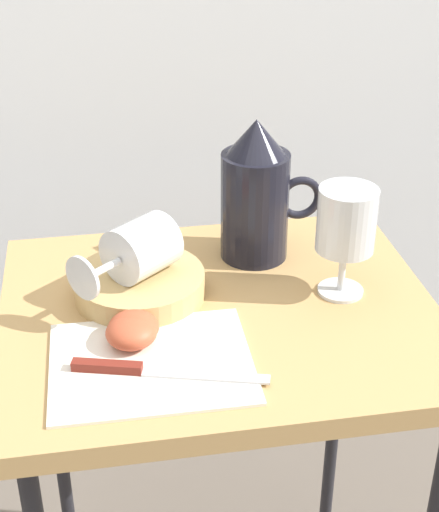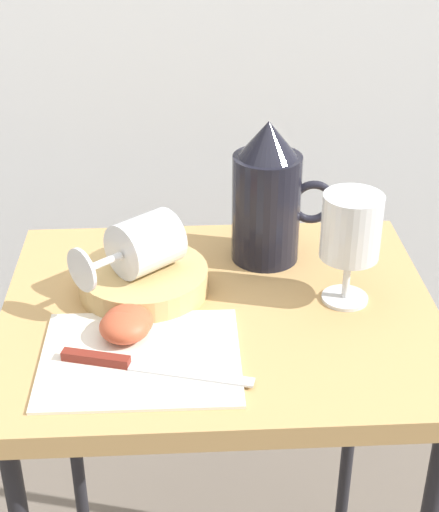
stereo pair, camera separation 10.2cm
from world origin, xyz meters
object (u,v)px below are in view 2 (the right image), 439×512
(apple_half_left, at_px, (125,326))
(knife, at_px, (128,364))
(table, at_px, (220,351))
(pitcher, at_px, (267,205))
(basket_tray, at_px, (144,280))
(wine_glass_upright, at_px, (351,232))
(wine_glass_tipped_near, at_px, (143,245))
(apple_half_right, at_px, (128,321))

(apple_half_left, xyz_separation_m, knife, (0.01, -0.06, -0.01))
(knife, bearing_deg, table, 47.81)
(pitcher, height_order, apple_half_left, pitcher)
(basket_tray, xyz_separation_m, wine_glass_upright, (0.28, -0.04, 0.09))
(table, bearing_deg, pitcher, 60.36)
(wine_glass_upright, xyz_separation_m, wine_glass_tipped_near, (-0.27, 0.04, -0.03))
(basket_tray, relative_size, apple_half_left, 2.79)
(table, height_order, apple_half_left, apple_half_left)
(table, distance_m, apple_half_right, 0.16)
(table, relative_size, wine_glass_tipped_near, 4.63)
(apple_half_left, bearing_deg, basket_tray, 80.40)
(wine_glass_tipped_near, bearing_deg, pitcher, 26.31)
(wine_glass_tipped_near, xyz_separation_m, knife, (-0.02, -0.18, -0.07))
(wine_glass_upright, xyz_separation_m, apple_half_left, (-0.30, -0.08, -0.08))
(pitcher, relative_size, wine_glass_tipped_near, 1.36)
(table, distance_m, wine_glass_upright, 0.25)
(apple_half_left, distance_m, apple_half_right, 0.01)
(apple_half_left, xyz_separation_m, apple_half_right, (0.00, 0.01, 0.00))
(table, height_order, wine_glass_tipped_near, wine_glass_tipped_near)
(pitcher, height_order, knife, pitcher)
(wine_glass_upright, height_order, wine_glass_tipped_near, wine_glass_upright)
(table, distance_m, knife, 0.19)
(table, relative_size, basket_tray, 4.07)
(basket_tray, height_order, wine_glass_tipped_near, wine_glass_tipped_near)
(pitcher, relative_size, knife, 0.93)
(table, bearing_deg, basket_tray, 154.66)
(table, xyz_separation_m, knife, (-0.12, -0.13, 0.08))
(wine_glass_upright, distance_m, apple_half_right, 0.31)
(pitcher, bearing_deg, wine_glass_upright, -52.44)
(wine_glass_tipped_near, distance_m, apple_half_left, 0.13)
(apple_half_right, bearing_deg, apple_half_left, -108.88)
(basket_tray, xyz_separation_m, wine_glass_tipped_near, (0.00, -0.00, 0.06))
(basket_tray, height_order, pitcher, pitcher)
(basket_tray, xyz_separation_m, knife, (-0.01, -0.18, -0.01))
(table, xyz_separation_m, wine_glass_upright, (0.17, 0.01, 0.18))
(table, xyz_separation_m, basket_tray, (-0.10, 0.05, 0.09))
(basket_tray, xyz_separation_m, apple_half_left, (-0.02, -0.12, 0.00))
(pitcher, xyz_separation_m, wine_glass_upright, (0.10, -0.13, 0.02))
(wine_glass_tipped_near, height_order, apple_half_right, wine_glass_tipped_near)
(basket_tray, relative_size, apple_half_right, 2.79)
(basket_tray, relative_size, wine_glass_upright, 1.14)
(apple_half_right, height_order, knife, apple_half_right)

